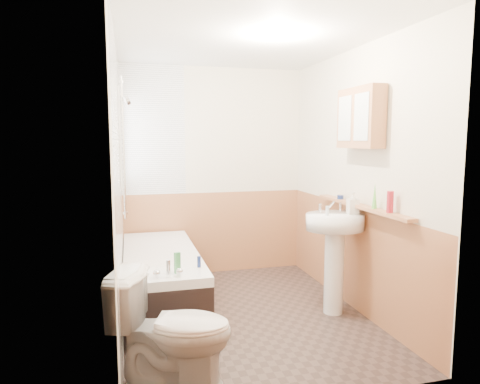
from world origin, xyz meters
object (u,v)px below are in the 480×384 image
at_px(bathtub, 161,278).
at_px(pine_shelf, 360,206).
at_px(sink, 335,243).
at_px(toilet, 173,331).
at_px(medicine_cabinet, 360,118).

xyz_separation_m(bathtub, pine_shelf, (1.77, -0.66, 0.74)).
height_order(sink, pine_shelf, sink).
xyz_separation_m(bathtub, toilet, (-0.03, -1.43, 0.10)).
height_order(pine_shelf, medicine_cabinet, medicine_cabinet).
bearing_deg(medicine_cabinet, sink, 153.69).
xyz_separation_m(toilet, medicine_cabinet, (1.77, 0.77, 1.45)).
relative_size(bathtub, sink, 1.71).
distance_m(bathtub, toilet, 1.43).
xyz_separation_m(toilet, sink, (1.60, 0.85, 0.29)).
bearing_deg(medicine_cabinet, toilet, -156.58).
bearing_deg(sink, medicine_cabinet, -22.14).
bearing_deg(toilet, sink, -42.89).
relative_size(toilet, medicine_cabinet, 1.32).
xyz_separation_m(bathtub, sink, (1.57, -0.57, 0.39)).
relative_size(bathtub, pine_shelf, 1.21).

